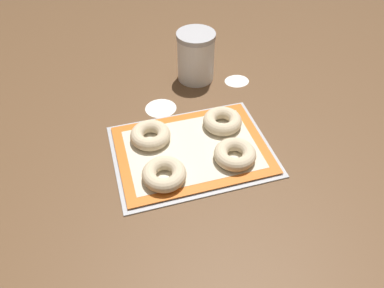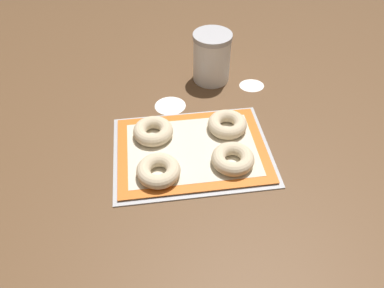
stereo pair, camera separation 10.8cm
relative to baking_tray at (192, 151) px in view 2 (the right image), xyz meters
The scene contains 10 objects.
ground_plane 0.03m from the baking_tray, 46.63° to the right, with size 2.80×2.80×0.00m, color brown.
baking_tray is the anchor object (origin of this frame).
baking_mat 0.01m from the baking_tray, 90.00° to the left, with size 0.41×0.30×0.00m.
bagel_front_left 0.13m from the baking_tray, 139.27° to the right, with size 0.11×0.11×0.04m.
bagel_front_right 0.12m from the baking_tray, 35.04° to the right, with size 0.11×0.11×0.04m.
bagel_back_left 0.13m from the baking_tray, 146.86° to the left, with size 0.11×0.11×0.04m.
bagel_back_right 0.13m from the baking_tray, 30.84° to the left, with size 0.11×0.11×0.04m.
flour_canister 0.37m from the baking_tray, 71.71° to the left, with size 0.13×0.13×0.17m.
flour_patch_near 0.22m from the baking_tray, 100.93° to the left, with size 0.10×0.10×0.00m.
flour_patch_far 0.38m from the baking_tray, 49.30° to the left, with size 0.08×0.07×0.00m.
Camera 2 is at (-0.12, -0.71, 0.75)m, focal length 35.00 mm.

